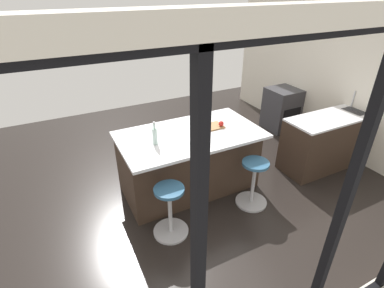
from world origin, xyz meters
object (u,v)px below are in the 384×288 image
oven_range (282,109)px  water_bottle (155,136)px  cutting_board (210,127)px  apple_red (221,124)px  kitchen_island (189,160)px  stool_middle (170,212)px  apple_yellow (203,124)px  stool_by_window (253,184)px

oven_range → water_bottle: size_ratio=2.77×
cutting_board → apple_red: (-0.14, 0.06, 0.05)m
cutting_board → water_bottle: size_ratio=1.15×
kitchen_island → water_bottle: size_ratio=6.29×
apple_red → water_bottle: (1.01, 0.05, 0.06)m
cutting_board → stool_middle: bearing=37.2°
cutting_board → water_bottle: bearing=7.1°
apple_red → apple_yellow: bearing=-17.9°
kitchen_island → stool_middle: 0.97m
kitchen_island → stool_middle: (0.62, 0.73, -0.15)m
stool_middle → apple_yellow: bearing=-138.7°
stool_middle → cutting_board: (-0.96, -0.73, 0.62)m
stool_by_window → cutting_board: (0.28, -0.73, 0.62)m
stool_middle → water_bottle: 0.97m
oven_range → stool_middle: (3.27, 1.72, -0.11)m
apple_red → oven_range: bearing=-154.1°
oven_range → apple_yellow: apple_yellow is taller
stool_middle → apple_yellow: size_ratio=7.88×
oven_range → cutting_board: 2.57m
apple_yellow → water_bottle: 0.78m
oven_range → kitchen_island: size_ratio=0.44×
oven_range → stool_by_window: bearing=40.2°
kitchen_island → apple_yellow: apple_yellow is taller
oven_range → cutting_board: size_ratio=2.40×
stool_middle → water_bottle: (-0.08, -0.62, 0.74)m
kitchen_island → apple_red: size_ratio=26.02×
apple_red → apple_yellow: size_ratio=0.87×
stool_middle → apple_yellow: apple_yellow is taller
cutting_board → kitchen_island: bearing=-1.2°
stool_by_window → stool_middle: same height
cutting_board → water_bottle: (0.88, 0.11, 0.11)m
kitchen_island → water_bottle: (0.53, 0.12, 0.59)m
apple_yellow → apple_red: bearing=162.1°
apple_yellow → kitchen_island: bearing=2.7°
oven_range → water_bottle: 3.43m
oven_range → water_bottle: water_bottle is taller
stool_by_window → water_bottle: (1.15, -0.62, 0.74)m
water_bottle → stool_by_window: bearing=151.8°
stool_middle → water_bottle: bearing=-97.8°
stool_middle → apple_red: apple_red is taller
oven_range → stool_by_window: size_ratio=1.26×
stool_middle → apple_yellow: (-0.85, -0.75, 0.68)m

